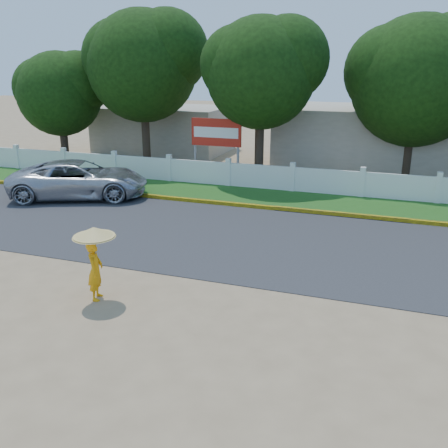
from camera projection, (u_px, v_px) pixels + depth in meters
The scene contains 11 objects.
ground at pixel (197, 298), 12.24m from camera, with size 120.00×120.00×0.00m, color #9E8460.
road at pixel (249, 239), 16.28m from camera, with size 60.00×7.00×0.02m, color #38383A.
grass_verge at pixel (285, 199), 20.99m from camera, with size 60.00×3.50×0.03m, color #2D601E.
curb at pixel (275, 208), 19.44m from camera, with size 40.00×0.18×0.16m, color yellow.
fence at pixel (292, 179), 22.12m from camera, with size 40.00×0.10×1.10m, color silver.
building_near at pixel (374, 138), 26.95m from camera, with size 10.00×6.00×3.20m, color #B7AD99.
building_far at pixel (164, 129), 31.99m from camera, with size 8.00×5.00×2.80m, color #B7AD99.
vehicle at pixel (79, 179), 21.05m from camera, with size 2.61×5.66×1.57m, color #B0B2B8.
monk_with_parasol at pixel (95, 253), 11.85m from camera, with size 1.02×1.02×1.85m.
billboard at pixel (216, 136), 23.86m from camera, with size 2.50×0.13×2.95m.
tree_row at pixel (357, 76), 22.92m from camera, with size 33.44×7.59×8.26m.
Camera 1 is at (4.27, -10.23, 5.54)m, focal length 40.00 mm.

